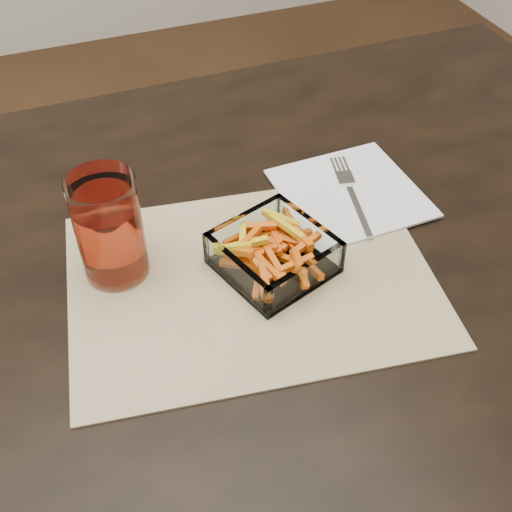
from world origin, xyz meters
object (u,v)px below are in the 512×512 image
Objects in this scene: glass_bowl at (274,255)px; dining_table at (171,313)px; tumbler at (110,231)px; fork at (351,192)px.

dining_table is at bearing 158.82° from glass_bowl.
tumbler is 0.35m from fork.
tumbler is (-0.06, 0.02, 0.16)m from dining_table.
tumbler is at bearing -163.14° from fork.
tumbler is at bearing 163.69° from dining_table.
dining_table is 0.18m from glass_bowl.
dining_table is 11.30× the size of tumbler.
fork is (0.29, 0.04, 0.10)m from dining_table.
tumbler reaches higher than fork.
fork is (0.16, 0.09, -0.01)m from glass_bowl.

